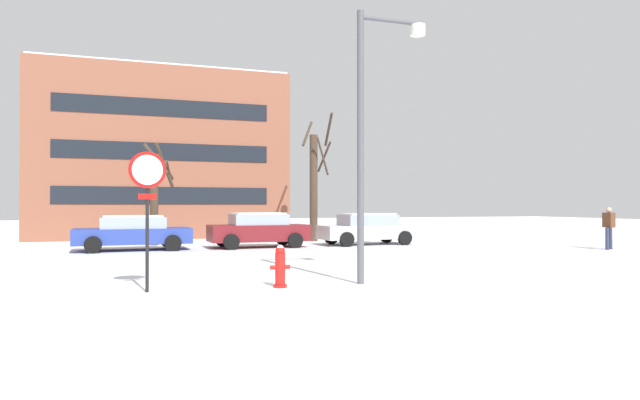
# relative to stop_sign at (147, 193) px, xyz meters

# --- Properties ---
(ground_plane) EXTENTS (120.00, 120.00, 0.00)m
(ground_plane) POSITION_rel_stop_sign_xyz_m (2.29, 2.14, -2.03)
(ground_plane) COLOR white
(road_surface) EXTENTS (80.00, 9.25, 0.00)m
(road_surface) POSITION_rel_stop_sign_xyz_m (2.29, 5.76, -2.03)
(road_surface) COLOR silver
(road_surface) RESTS_ON ground
(stop_sign) EXTENTS (0.75, 0.21, 2.90)m
(stop_sign) POSITION_rel_stop_sign_xyz_m (0.00, 0.00, 0.00)
(stop_sign) COLOR black
(stop_sign) RESTS_ON ground
(fire_hydrant) EXTENTS (0.44, 0.30, 0.93)m
(fire_hydrant) POSITION_rel_stop_sign_xyz_m (2.76, -0.29, -1.57)
(fire_hydrant) COLOR red
(fire_hydrant) RESTS_ON ground
(street_lamp) EXTENTS (1.73, 0.36, 6.24)m
(street_lamp) POSITION_rel_stop_sign_xyz_m (4.91, -0.36, 1.74)
(street_lamp) COLOR #4C4F54
(street_lamp) RESTS_ON ground
(parked_car_blue) EXTENTS (4.51, 2.27, 1.38)m
(parked_car_blue) POSITION_rel_stop_sign_xyz_m (-0.26, 11.22, -1.32)
(parked_car_blue) COLOR #283D93
(parked_car_blue) RESTS_ON ground
(parked_car_maroon) EXTENTS (4.22, 2.10, 1.48)m
(parked_car_maroon) POSITION_rel_stop_sign_xyz_m (4.81, 11.12, -1.28)
(parked_car_maroon) COLOR maroon
(parked_car_maroon) RESTS_ON ground
(parked_car_silver) EXTENTS (4.45, 2.11, 1.42)m
(parked_car_silver) POSITION_rel_stop_sign_xyz_m (9.87, 11.14, -1.31)
(parked_car_silver) COLOR silver
(parked_car_silver) RESTS_ON ground
(pedestrian_crossing) EXTENTS (0.54, 0.42, 1.72)m
(pedestrian_crossing) POSITION_rel_stop_sign_xyz_m (18.00, 5.43, -1.03)
(pedestrian_crossing) COLOR #2D334C
(pedestrian_crossing) RESTS_ON ground
(tree_far_mid) EXTENTS (1.41, 1.41, 4.53)m
(tree_far_mid) POSITION_rel_stop_sign_xyz_m (0.71, 13.84, 0.22)
(tree_far_mid) COLOR #423326
(tree_far_mid) RESTS_ON ground
(tree_far_left) EXTENTS (1.56, 1.69, 6.37)m
(tree_far_left) POSITION_rel_stop_sign_xyz_m (8.35, 14.28, 0.88)
(tree_far_left) COLOR #423326
(tree_far_left) RESTS_ON ground
(building_far_left) EXTENTS (13.59, 10.49, 9.31)m
(building_far_left) POSITION_rel_stop_sign_xyz_m (1.34, 23.21, 2.62)
(building_far_left) COLOR brown
(building_far_left) RESTS_ON ground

